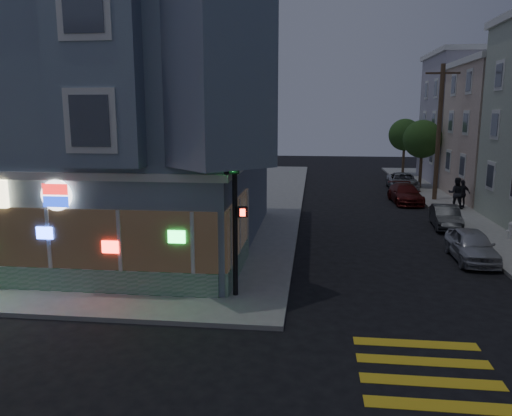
% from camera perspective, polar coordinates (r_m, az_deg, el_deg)
% --- Properties ---
extents(ground, '(120.00, 120.00, 0.00)m').
position_cam_1_polar(ground, '(13.05, -11.32, -16.70)').
color(ground, black).
rests_on(ground, ground).
extents(sidewalk_nw, '(33.00, 42.00, 0.15)m').
position_cam_1_polar(sidewalk_nw, '(38.56, -19.99, 1.35)').
color(sidewalk_nw, gray).
rests_on(sidewalk_nw, ground).
extents(corner_building, '(14.60, 14.60, 11.40)m').
position_cam_1_polar(corner_building, '(24.03, -17.54, 9.93)').
color(corner_building, slate).
rests_on(corner_building, sidewalk_nw).
extents(row_house_d, '(12.00, 8.60, 10.50)m').
position_cam_1_polar(row_house_d, '(47.65, 26.34, 9.02)').
color(row_house_d, '#A5A0B0').
rests_on(row_house_d, sidewalk_ne).
extents(utility_pole, '(2.20, 0.30, 9.00)m').
position_cam_1_polar(utility_pole, '(35.95, 20.17, 8.28)').
color(utility_pole, '#4C3826').
rests_on(utility_pole, sidewalk_ne).
extents(street_tree_near, '(3.00, 3.00, 5.30)m').
position_cam_1_polar(street_tree_near, '(41.88, 18.48, 7.47)').
color(street_tree_near, '#4C3826').
rests_on(street_tree_near, sidewalk_ne).
extents(street_tree_far, '(3.00, 3.00, 5.30)m').
position_cam_1_polar(street_tree_far, '(49.73, 16.64, 8.01)').
color(street_tree_far, '#4C3826').
rests_on(street_tree_far, sidewalk_ne).
extents(pedestrian_a, '(1.10, 0.95, 1.93)m').
position_cam_1_polar(pedestrian_a, '(33.13, 21.91, 1.59)').
color(pedestrian_a, black).
rests_on(pedestrian_a, sidewalk_ne).
extents(pedestrian_b, '(1.09, 0.72, 1.73)m').
position_cam_1_polar(pedestrian_b, '(33.72, 22.53, 1.52)').
color(pedestrian_b, '#26222A').
rests_on(pedestrian_b, sidewalk_ne).
extents(parked_car_a, '(1.58, 3.82, 1.30)m').
position_cam_1_polar(parked_car_a, '(22.29, 23.41, -3.94)').
color(parked_car_a, '#B4B6BD').
rests_on(parked_car_a, ground).
extents(parked_car_b, '(1.56, 3.70, 1.19)m').
position_cam_1_polar(parked_car_b, '(28.10, 20.87, -0.96)').
color(parked_car_b, '#323437').
rests_on(parked_car_b, ground).
extents(parked_car_c, '(2.02, 4.48, 1.27)m').
position_cam_1_polar(parked_car_c, '(34.95, 16.70, 1.56)').
color(parked_car_c, '#531513').
rests_on(parked_car_c, ground).
extents(parked_car_d, '(2.45, 4.89, 1.33)m').
position_cam_1_polar(parked_car_d, '(41.03, 16.40, 2.93)').
color(parked_car_d, '#90949A').
rests_on(parked_car_d, ground).
extents(traffic_signal, '(0.64, 0.57, 5.09)m').
position_cam_1_polar(traffic_signal, '(15.51, -2.44, 1.95)').
color(traffic_signal, black).
rests_on(traffic_signal, sidewalk_nw).
extents(fire_hydrant, '(0.48, 0.28, 0.83)m').
position_cam_1_polar(fire_hydrant, '(26.28, 27.14, -2.24)').
color(fire_hydrant, white).
rests_on(fire_hydrant, sidewalk_ne).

